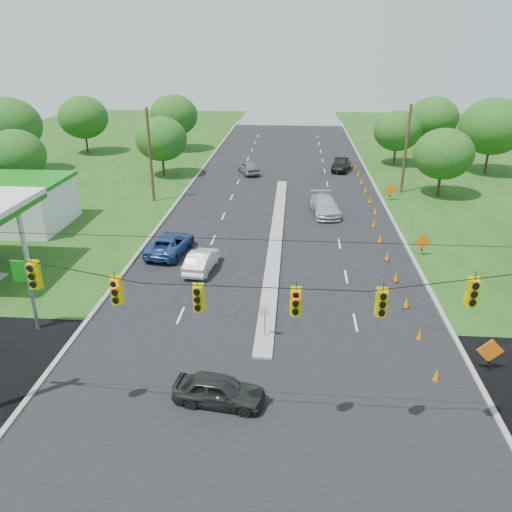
{
  "coord_description": "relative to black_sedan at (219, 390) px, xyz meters",
  "views": [
    {
      "loc": [
        1.32,
        -16.64,
        14.55
      ],
      "look_at": [
        -0.82,
        10.58,
        2.8
      ],
      "focal_mm": 35.0,
      "sensor_mm": 36.0,
      "label": 1
    }
  ],
  "objects": [
    {
      "name": "dark_car_receding",
      "position": [
        8.66,
        43.67,
        0.1
      ],
      "size": [
        2.75,
        5.03,
        1.57
      ],
      "primitive_type": "imported",
      "rotation": [
        0.0,
        0.0,
        -0.24
      ],
      "color": "black",
      "rests_on": "ground"
    },
    {
      "name": "curb_right",
      "position": [
        11.75,
        29.3,
        -0.68
      ],
      "size": [
        0.25,
        110.0,
        0.16
      ],
      "primitive_type": "cube",
      "color": "gray",
      "rests_on": "ground"
    },
    {
      "name": "tree_3",
      "position": [
        -30.35,
        39.3,
        4.9
      ],
      "size": [
        7.56,
        7.56,
        8.82
      ],
      "color": "black",
      "rests_on": "ground"
    },
    {
      "name": "white_sedan",
      "position": [
        -3.21,
        13.68,
        0.03
      ],
      "size": [
        2.02,
        4.47,
        1.42
      ],
      "primitive_type": "imported",
      "rotation": [
        0.0,
        0.0,
        3.02
      ],
      "color": "white",
      "rests_on": "ground"
    },
    {
      "name": "cone_11",
      "position": [
        10.43,
        40.8,
        -0.33
      ],
      "size": [
        0.32,
        0.32,
        0.7
      ],
      "primitive_type": "cone",
      "color": "orange",
      "rests_on": "ground"
    },
    {
      "name": "tree_2",
      "position": [
        -24.35,
        29.3,
        3.65
      ],
      "size": [
        5.88,
        5.88,
        6.86
      ],
      "color": "black",
      "rests_on": "ground"
    },
    {
      "name": "median_sign",
      "position": [
        1.65,
        5.3,
        0.78
      ],
      "size": [
        0.55,
        0.06,
        2.05
      ],
      "color": "gray",
      "rests_on": "ground"
    },
    {
      "name": "tree_9",
      "position": [
        17.65,
        33.3,
        3.65
      ],
      "size": [
        5.88,
        5.88,
        6.86
      ],
      "color": "black",
      "rests_on": "ground"
    },
    {
      "name": "curb_left",
      "position": [
        -8.45,
        29.3,
        -0.68
      ],
      "size": [
        0.25,
        110.0,
        0.16
      ],
      "primitive_type": "cube",
      "color": "gray",
      "rests_on": "ground"
    },
    {
      "name": "work_sign_1",
      "position": [
        12.45,
        17.3,
        0.41
      ],
      "size": [
        1.27,
        0.58,
        1.37
      ],
      "color": "black",
      "rests_on": "ground"
    },
    {
      "name": "silver_car_far",
      "position": [
        5.83,
        26.64,
        0.12
      ],
      "size": [
        2.9,
        5.77,
        1.61
      ],
      "primitive_type": "imported",
      "rotation": [
        0.0,
        0.0,
        0.12
      ],
      "color": "#ACAEBA",
      "rests_on": "ground"
    },
    {
      "name": "cone_10",
      "position": [
        10.43,
        37.3,
        -0.33
      ],
      "size": [
        0.32,
        0.32,
        0.7
      ],
      "primitive_type": "cone",
      "color": "orange",
      "rests_on": "ground"
    },
    {
      "name": "cone_3",
      "position": [
        9.83,
        12.8,
        -0.33
      ],
      "size": [
        0.32,
        0.32,
        0.7
      ],
      "primitive_type": "cone",
      "color": "orange",
      "rests_on": "ground"
    },
    {
      "name": "cone_8",
      "position": [
        10.43,
        30.3,
        -0.33
      ],
      "size": [
        0.32,
        0.32,
        0.7
      ],
      "primitive_type": "cone",
      "color": "orange",
      "rests_on": "ground"
    },
    {
      "name": "cone_5",
      "position": [
        9.83,
        19.8,
        -0.33
      ],
      "size": [
        0.32,
        0.32,
        0.7
      ],
      "primitive_type": "cone",
      "color": "orange",
      "rests_on": "ground"
    },
    {
      "name": "signal_span",
      "position": [
        1.6,
        -1.7,
        4.29
      ],
      "size": [
        25.6,
        0.32,
        9.0
      ],
      "color": "#422D1C",
      "rests_on": "ground"
    },
    {
      "name": "tree_5",
      "position": [
        -12.35,
        39.3,
        3.65
      ],
      "size": [
        5.88,
        5.88,
        6.86
      ],
      "color": "black",
      "rests_on": "ground"
    },
    {
      "name": "utility_pole_far_right",
      "position": [
        14.15,
        34.3,
        3.82
      ],
      "size": [
        0.28,
        0.28,
        9.0
      ],
      "primitive_type": "cylinder",
      "color": "#422D1C",
      "rests_on": "ground"
    },
    {
      "name": "cone_6",
      "position": [
        9.83,
        23.3,
        -0.33
      ],
      "size": [
        0.32,
        0.32,
        0.7
      ],
      "primitive_type": "cone",
      "color": "orange",
      "rests_on": "ground"
    },
    {
      "name": "cone_1",
      "position": [
        9.83,
        5.8,
        -0.33
      ],
      "size": [
        0.32,
        0.32,
        0.7
      ],
      "primitive_type": "cone",
      "color": "orange",
      "rests_on": "ground"
    },
    {
      "name": "work_sign_0",
      "position": [
        12.45,
        3.3,
        0.41
      ],
      "size": [
        1.27,
        0.58,
        1.37
      ],
      "color": "black",
      "rests_on": "ground"
    },
    {
      "name": "cone_9",
      "position": [
        10.43,
        33.8,
        -0.33
      ],
      "size": [
        0.32,
        0.32,
        0.7
      ],
      "primitive_type": "cone",
      "color": "orange",
      "rests_on": "ground"
    },
    {
      "name": "tree_6",
      "position": [
        -14.35,
        54.3,
        4.28
      ],
      "size": [
        6.72,
        6.72,
        7.84
      ],
      "color": "black",
      "rests_on": "ground"
    },
    {
      "name": "blue_pickup",
      "position": [
        -6.11,
        16.46,
        0.05
      ],
      "size": [
        3.12,
        5.56,
        1.47
      ],
      "primitive_type": "imported",
      "rotation": [
        0.0,
        0.0,
        3.01
      ],
      "color": "navy",
      "rests_on": "ground"
    },
    {
      "name": "tree_10",
      "position": [
        25.65,
        43.3,
        4.9
      ],
      "size": [
        7.56,
        7.56,
        8.82
      ],
      "color": "black",
      "rests_on": "ground"
    },
    {
      "name": "ground",
      "position": [
        1.65,
        -0.7,
        -0.68
      ],
      "size": [
        160.0,
        160.0,
        0.0
      ],
      "primitive_type": "plane",
      "color": "black",
      "rests_on": "ground"
    },
    {
      "name": "cross_street",
      "position": [
        1.65,
        -0.7,
        -0.68
      ],
      "size": [
        160.0,
        14.0,
        0.02
      ],
      "primitive_type": "cube",
      "color": "black",
      "rests_on": "ground"
    },
    {
      "name": "work_sign_2",
      "position": [
        12.45,
        31.3,
        0.41
      ],
      "size": [
        1.27,
        0.58,
        1.37
      ],
      "color": "black",
      "rests_on": "ground"
    },
    {
      "name": "black_sedan",
      "position": [
        0.0,
        0.0,
        0.0
      ],
      "size": [
        4.18,
        2.12,
        1.36
      ],
      "primitive_type": "imported",
      "rotation": [
        0.0,
        0.0,
        1.44
      ],
      "color": "#242424",
      "rests_on": "ground"
    },
    {
      "name": "cone_2",
      "position": [
        9.83,
        9.3,
        -0.33
      ],
      "size": [
        0.32,
        0.32,
        0.7
      ],
      "primitive_type": "cone",
      "color": "orange",
      "rests_on": "ground"
    },
    {
      "name": "cone_7",
      "position": [
        10.43,
        26.8,
        -0.33
      ],
      "size": [
        0.32,
        0.32,
        0.7
      ],
      "primitive_type": "cone",
      "color": "orange",
      "rests_on": "ground"
    },
    {
      "name": "utility_pole_far_left",
      "position": [
        -10.85,
        29.3,
        3.82
      ],
      "size": [
        0.28,
        0.28,
        9.0
      ],
      "primitive_type": "cylinder",
      "color": "#422D1C",
      "rests_on": "ground"
    },
    {
      "name": "cone_12",
      "position": [
        10.43,
        44.3,
        -0.33
      ],
      "size": [
        0.32,
        0.32,
        0.7
      ],
      "primitive_type": "cone",
      "color": "orange",
      "rests_on": "ground"
    },
    {
      "name": "cone_0",
      "position": [
        9.83,
        2.3,
        -0.33
      ],
      "size": [
        0.32,
        0.32,
        0.7
      ],
      "primitive_type": "cone",
      "color": "orange",
      "rests_on": "ground"
    },
    {
      "name": "tree_12",
      "position": [
        15.65,
        47.3,
        3.65
      ],
      "size": [
        5.88,
        5.88,
        6.86
      ],
      "color": "black",
      "rests_on": "ground"
    },
    {
      "name": "silver_car_oncoming",
      "position": [
        -2.51,
        41.29,
        0.09
      ],
      "size": [
        3.27,
        4.85,
        1.53
      ],
      "primitive_type": "imported",
      "rotation": [
        0.0,
        0.0,
        3.5
      ],
      "color": "gray",
      "rests_on": "ground"
    },
    {
      "name": "tree_4",
      "position": [
        -26.35,
        51.3,
        4.28
      ],
      "size": [
        6.72,
        6.72,
        7.84
      ],
      "color": "black",
      "rests_on": "ground"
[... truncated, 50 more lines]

